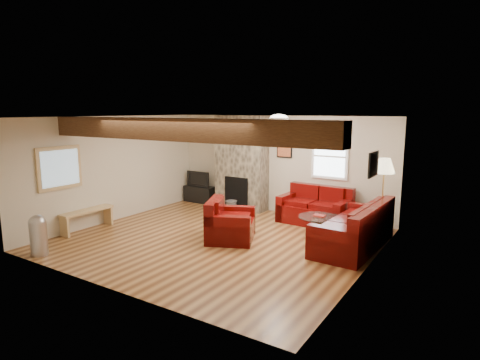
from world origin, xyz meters
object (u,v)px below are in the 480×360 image
object	(u,v)px
armchair_red	(231,220)
tv_cabinet	(200,194)
loveseat	(315,205)
floor_lamp	(384,170)
coffee_table	(319,226)
sofa_three	(353,225)
television	(200,179)

from	to	relation	value
armchair_red	tv_cabinet	distance (m)	3.58
loveseat	floor_lamp	xyz separation A→B (m)	(1.60, -0.34, 1.01)
floor_lamp	coffee_table	bearing A→B (deg)	-155.44
sofa_three	floor_lamp	xyz separation A→B (m)	(0.32, 0.85, 1.00)
sofa_three	tv_cabinet	distance (m)	5.15
sofa_three	armchair_red	distance (m)	2.43
sofa_three	loveseat	distance (m)	1.75
loveseat	armchair_red	size ratio (longest dim) A/B	1.55
loveseat	armchair_red	distance (m)	2.31
loveseat	coffee_table	world-z (taller)	loveseat
television	armchair_red	bearing A→B (deg)	-41.78
coffee_table	television	distance (m)	4.29
armchair_red	floor_lamp	distance (m)	3.27
tv_cabinet	floor_lamp	world-z (taller)	floor_lamp
coffee_table	armchair_red	bearing A→B (deg)	-139.62
sofa_three	tv_cabinet	world-z (taller)	sofa_three
floor_lamp	armchair_red	bearing A→B (deg)	-145.96
sofa_three	television	xyz separation A→B (m)	(-4.93, 1.50, 0.25)
television	floor_lamp	size ratio (longest dim) A/B	0.46
television	floor_lamp	world-z (taller)	floor_lamp
loveseat	sofa_three	bearing A→B (deg)	-40.29
tv_cabinet	floor_lamp	bearing A→B (deg)	-6.98
tv_cabinet	coffee_table	bearing A→B (deg)	-15.88
armchair_red	sofa_three	bearing A→B (deg)	-92.79
armchair_red	television	size ratio (longest dim) A/B	1.35
loveseat	armchair_red	bearing A→B (deg)	-112.37
loveseat	television	size ratio (longest dim) A/B	2.10
coffee_table	loveseat	bearing A→B (deg)	117.42
sofa_three	floor_lamp	distance (m)	1.35
sofa_three	coffee_table	bearing A→B (deg)	-109.15
coffee_table	floor_lamp	size ratio (longest dim) A/B	0.52
armchair_red	floor_lamp	xyz separation A→B (m)	(2.58, 1.74, 1.02)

